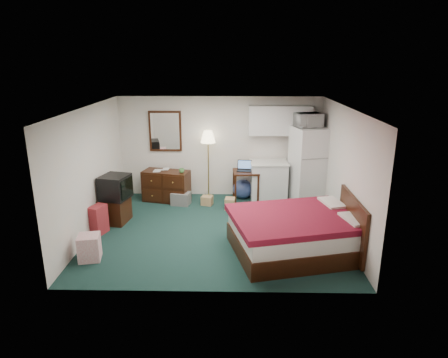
{
  "coord_description": "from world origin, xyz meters",
  "views": [
    {
      "loc": [
        0.32,
        -7.53,
        3.4
      ],
      "look_at": [
        0.15,
        0.35,
        0.99
      ],
      "focal_mm": 32.0,
      "sensor_mm": 36.0,
      "label": 1
    }
  ],
  "objects_px": {
    "floor_lamp": "(208,165)",
    "suitcase": "(98,220)",
    "desk": "(246,186)",
    "tv_stand": "(115,210)",
    "fridge": "(309,166)",
    "kitchen_counter": "(268,182)",
    "bed": "(296,234)",
    "dresser": "(166,186)"
  },
  "relations": [
    {
      "from": "kitchen_counter",
      "to": "bed",
      "type": "distance_m",
      "value": 2.79
    },
    {
      "from": "floor_lamp",
      "to": "kitchen_counter",
      "type": "relative_size",
      "value": 1.79
    },
    {
      "from": "floor_lamp",
      "to": "desk",
      "type": "distance_m",
      "value": 1.07
    },
    {
      "from": "suitcase",
      "to": "fridge",
      "type": "bearing_deg",
      "value": 42.02
    },
    {
      "from": "desk",
      "to": "tv_stand",
      "type": "bearing_deg",
      "value": -158.71
    },
    {
      "from": "desk",
      "to": "fridge",
      "type": "distance_m",
      "value": 1.59
    },
    {
      "from": "fridge",
      "to": "tv_stand",
      "type": "bearing_deg",
      "value": -178.55
    },
    {
      "from": "dresser",
      "to": "tv_stand",
      "type": "distance_m",
      "value": 1.63
    },
    {
      "from": "desk",
      "to": "tv_stand",
      "type": "relative_size",
      "value": 1.29
    },
    {
      "from": "dresser",
      "to": "tv_stand",
      "type": "height_order",
      "value": "dresser"
    },
    {
      "from": "floor_lamp",
      "to": "bed",
      "type": "bearing_deg",
      "value": -59.27
    },
    {
      "from": "suitcase",
      "to": "desk",
      "type": "bearing_deg",
      "value": 52.92
    },
    {
      "from": "fridge",
      "to": "suitcase",
      "type": "bearing_deg",
      "value": -172.19
    },
    {
      "from": "kitchen_counter",
      "to": "bed",
      "type": "xyz_separation_m",
      "value": [
        0.28,
        -2.77,
        -0.12
      ]
    },
    {
      "from": "floor_lamp",
      "to": "desk",
      "type": "bearing_deg",
      "value": -17.17
    },
    {
      "from": "tv_stand",
      "to": "bed",
      "type": "bearing_deg",
      "value": -10.85
    },
    {
      "from": "desk",
      "to": "fridge",
      "type": "xyz_separation_m",
      "value": [
        1.49,
        -0.12,
        0.55
      ]
    },
    {
      "from": "dresser",
      "to": "kitchen_counter",
      "type": "bearing_deg",
      "value": 15.5
    },
    {
      "from": "bed",
      "to": "tv_stand",
      "type": "height_order",
      "value": "bed"
    },
    {
      "from": "dresser",
      "to": "kitchen_counter",
      "type": "relative_size",
      "value": 1.18
    },
    {
      "from": "desk",
      "to": "dresser",
      "type": "bearing_deg",
      "value": 176.16
    },
    {
      "from": "tv_stand",
      "to": "suitcase",
      "type": "distance_m",
      "value": 0.62
    },
    {
      "from": "dresser",
      "to": "suitcase",
      "type": "height_order",
      "value": "dresser"
    },
    {
      "from": "kitchen_counter",
      "to": "fridge",
      "type": "bearing_deg",
      "value": -15.25
    },
    {
      "from": "floor_lamp",
      "to": "suitcase",
      "type": "relative_size",
      "value": 2.87
    },
    {
      "from": "suitcase",
      "to": "kitchen_counter",
      "type": "bearing_deg",
      "value": 49.69
    },
    {
      "from": "desk",
      "to": "suitcase",
      "type": "relative_size",
      "value": 1.3
    },
    {
      "from": "dresser",
      "to": "fridge",
      "type": "bearing_deg",
      "value": 11.29
    },
    {
      "from": "kitchen_counter",
      "to": "suitcase",
      "type": "distance_m",
      "value": 4.12
    },
    {
      "from": "fridge",
      "to": "bed",
      "type": "distance_m",
      "value": 2.7
    },
    {
      "from": "floor_lamp",
      "to": "tv_stand",
      "type": "xyz_separation_m",
      "value": [
        -1.92,
        -1.65,
        -0.57
      ]
    },
    {
      "from": "fridge",
      "to": "desk",
      "type": "bearing_deg",
      "value": 160.74
    },
    {
      "from": "bed",
      "to": "suitcase",
      "type": "xyz_separation_m",
      "value": [
        -3.83,
        0.71,
        -0.06
      ]
    },
    {
      "from": "dresser",
      "to": "bed",
      "type": "bearing_deg",
      "value": -30.75
    },
    {
      "from": "floor_lamp",
      "to": "tv_stand",
      "type": "bearing_deg",
      "value": -139.3
    },
    {
      "from": "bed",
      "to": "suitcase",
      "type": "bearing_deg",
      "value": 155.74
    },
    {
      "from": "desk",
      "to": "bed",
      "type": "relative_size",
      "value": 0.35
    },
    {
      "from": "bed",
      "to": "desk",
      "type": "bearing_deg",
      "value": 93.55
    },
    {
      "from": "desk",
      "to": "suitcase",
      "type": "bearing_deg",
      "value": -151.06
    },
    {
      "from": "bed",
      "to": "suitcase",
      "type": "relative_size",
      "value": 3.72
    },
    {
      "from": "dresser",
      "to": "bed",
      "type": "xyz_separation_m",
      "value": [
        2.78,
        -2.66,
        -0.03
      ]
    },
    {
      "from": "dresser",
      "to": "floor_lamp",
      "type": "distance_m",
      "value": 1.16
    }
  ]
}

